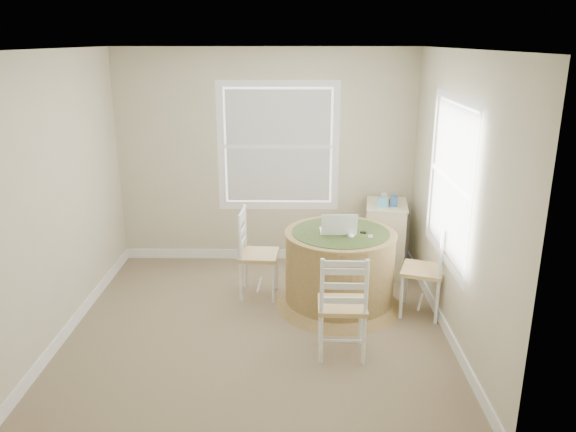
{
  "coord_description": "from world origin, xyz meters",
  "views": [
    {
      "loc": [
        0.35,
        -4.88,
        2.68
      ],
      "look_at": [
        0.28,
        0.45,
        0.99
      ],
      "focal_mm": 35.0,
      "sensor_mm": 36.0,
      "label": 1
    }
  ],
  "objects_px": {
    "chair_left": "(259,254)",
    "round_table": "(340,266)",
    "corner_chest": "(385,237)",
    "chair_near": "(342,305)",
    "chair_right": "(423,270)",
    "laptop": "(338,230)"
  },
  "relations": [
    {
      "from": "laptop",
      "to": "corner_chest",
      "type": "xyz_separation_m",
      "value": [
        0.64,
        0.97,
        -0.43
      ]
    },
    {
      "from": "round_table",
      "to": "chair_near",
      "type": "relative_size",
      "value": 1.38
    },
    {
      "from": "corner_chest",
      "to": "chair_near",
      "type": "bearing_deg",
      "value": -102.0
    },
    {
      "from": "chair_left",
      "to": "chair_near",
      "type": "relative_size",
      "value": 1.0
    },
    {
      "from": "chair_right",
      "to": "laptop",
      "type": "distance_m",
      "value": 0.94
    },
    {
      "from": "chair_right",
      "to": "laptop",
      "type": "xyz_separation_m",
      "value": [
        -0.85,
        0.14,
        0.37
      ]
    },
    {
      "from": "chair_left",
      "to": "corner_chest",
      "type": "distance_m",
      "value": 1.62
    },
    {
      "from": "chair_left",
      "to": "chair_near",
      "type": "bearing_deg",
      "value": -142.75
    },
    {
      "from": "chair_right",
      "to": "laptop",
      "type": "height_order",
      "value": "laptop"
    },
    {
      "from": "chair_near",
      "to": "corner_chest",
      "type": "bearing_deg",
      "value": -107.82
    },
    {
      "from": "chair_left",
      "to": "chair_right",
      "type": "distance_m",
      "value": 1.72
    },
    {
      "from": "chair_left",
      "to": "round_table",
      "type": "bearing_deg",
      "value": -102.19
    },
    {
      "from": "chair_left",
      "to": "chair_near",
      "type": "distance_m",
      "value": 1.43
    },
    {
      "from": "chair_near",
      "to": "round_table",
      "type": "bearing_deg",
      "value": -91.62
    },
    {
      "from": "chair_near",
      "to": "corner_chest",
      "type": "distance_m",
      "value": 2.01
    },
    {
      "from": "chair_near",
      "to": "corner_chest",
      "type": "relative_size",
      "value": 1.13
    },
    {
      "from": "chair_right",
      "to": "corner_chest",
      "type": "relative_size",
      "value": 1.13
    },
    {
      "from": "chair_left",
      "to": "corner_chest",
      "type": "xyz_separation_m",
      "value": [
        1.46,
        0.71,
        -0.05
      ]
    },
    {
      "from": "round_table",
      "to": "chair_left",
      "type": "bearing_deg",
      "value": 173.84
    },
    {
      "from": "chair_near",
      "to": "chair_right",
      "type": "distance_m",
      "value": 1.17
    },
    {
      "from": "chair_left",
      "to": "corner_chest",
      "type": "bearing_deg",
      "value": -60.79
    },
    {
      "from": "round_table",
      "to": "laptop",
      "type": "distance_m",
      "value": 0.41
    }
  ]
}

